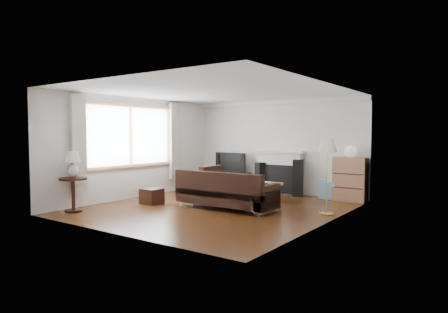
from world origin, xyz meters
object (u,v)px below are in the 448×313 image
Objects in this scene: coffee_table at (254,192)px; floor_lamp at (327,176)px; bookshelf at (350,179)px; tv_stand at (233,181)px; side_table at (73,195)px; sectional_sofa at (226,191)px.

coffee_table is 2.08m from floor_lamp.
bookshelf is 0.68× the size of floor_lamp.
floor_lamp is at bearing -27.41° from tv_stand.
floor_lamp reaches higher than coffee_table.
tv_stand is 0.96× the size of bookshelf.
tv_stand is at bearing -179.41° from bookshelf.
side_table reaches higher than coffee_table.
bookshelf reaches higher than coffee_table.
sectional_sofa is at bearing -58.65° from tv_stand.
tv_stand is 2.02m from coffee_table.
floor_lamp is 2.18× the size of side_table.
tv_stand is 2.89m from sectional_sofa.
coffee_table is at bearing 166.27° from floor_lamp.
side_table is (-2.40, -2.07, -0.03)m from sectional_sofa.
coffee_table is at bearing -41.06° from tv_stand.
floor_lamp is at bearing 18.49° from sectional_sofa.
side_table is (-0.90, -4.53, 0.10)m from tv_stand.
side_table is (-4.37, -2.73, -0.41)m from floor_lamp.
tv_stand is 4.62m from side_table.
bookshelf is at bearing 53.54° from sectional_sofa.
bookshelf reaches higher than sectional_sofa.
sectional_sofa is (-1.84, -2.50, -0.14)m from bookshelf.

